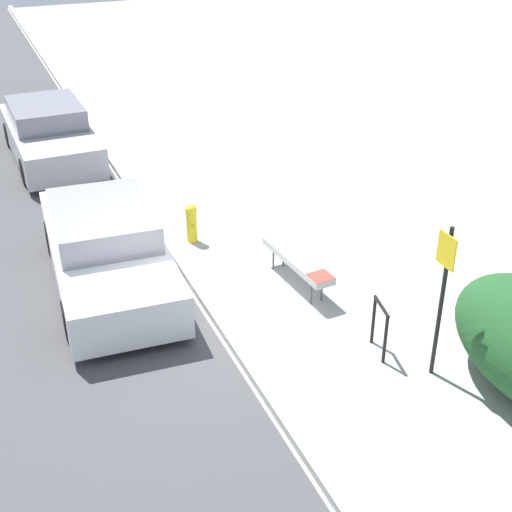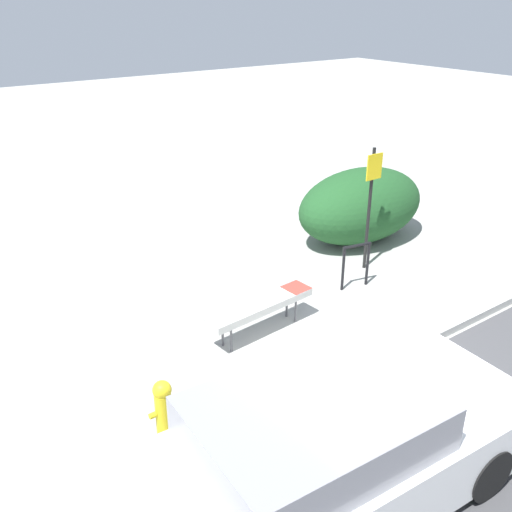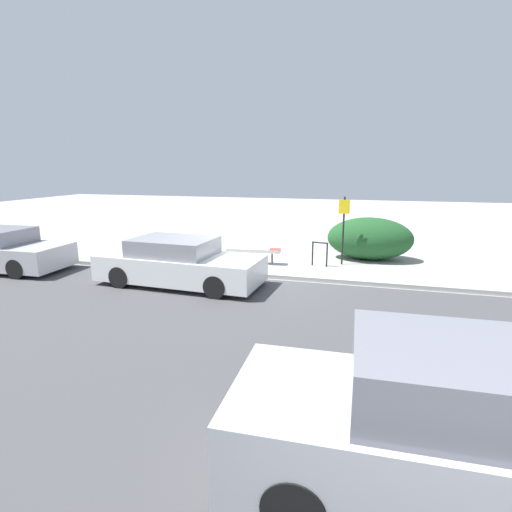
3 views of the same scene
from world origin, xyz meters
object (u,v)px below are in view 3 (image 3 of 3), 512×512
at_px(bike_rack, 320,251).
at_px(parked_car_across, 438,431).
at_px(fire_hydrant, 180,255).
at_px(bench, 254,250).
at_px(sign_post, 344,224).
at_px(parked_car_near, 179,263).

xyz_separation_m(bike_rack, parked_car_across, (2.22, -9.29, 0.21)).
distance_m(fire_hydrant, parked_car_across, 10.32).
bearing_deg(parked_car_across, bench, -65.24).
distance_m(bike_rack, fire_hydrant, 4.65).
height_order(bench, fire_hydrant, fire_hydrant).
relative_size(sign_post, fire_hydrant, 3.01).
height_order(bench, sign_post, sign_post).
relative_size(bike_rack, parked_car_near, 0.17).
xyz_separation_m(bench, parked_car_near, (-1.38, -2.93, 0.15)).
height_order(bike_rack, fire_hydrant, bike_rack).
bearing_deg(fire_hydrant, bench, 27.41).
relative_size(bench, sign_post, 0.81).
xyz_separation_m(bike_rack, sign_post, (0.71, 0.44, 0.88)).
distance_m(parked_car_near, parked_car_across, 8.43).
bearing_deg(fire_hydrant, sign_post, 19.74).
height_order(bike_rack, parked_car_across, parked_car_across).
relative_size(bike_rack, sign_post, 0.36).
relative_size(fire_hydrant, parked_car_near, 0.16).
bearing_deg(parked_car_near, sign_post, 43.40).
xyz_separation_m(sign_post, parked_car_near, (-4.30, -3.62, -0.77)).
relative_size(bench, bike_rack, 2.25).
height_order(fire_hydrant, parked_car_across, parked_car_across).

